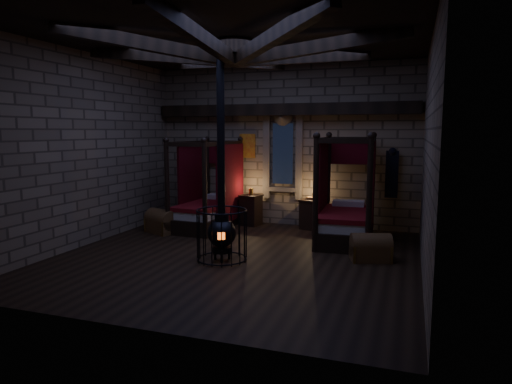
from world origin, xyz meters
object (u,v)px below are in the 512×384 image
(bed_left, at_px, (208,207))
(bed_right, at_px, (346,216))
(trunk_right, at_px, (371,248))
(trunk_left, at_px, (162,222))
(stove, at_px, (222,230))

(bed_left, bearing_deg, bed_right, -1.13)
(trunk_right, bearing_deg, bed_left, 139.87)
(trunk_left, distance_m, stove, 2.98)
(bed_left, bearing_deg, trunk_left, -128.81)
(bed_left, xyz_separation_m, bed_right, (3.58, -0.28, 0.03))
(trunk_left, xyz_separation_m, trunk_right, (5.10, -0.86, -0.02))
(bed_right, bearing_deg, trunk_left, -174.92)
(trunk_right, relative_size, stove, 0.21)
(bed_right, distance_m, stove, 3.17)
(stove, bearing_deg, trunk_left, 122.19)
(bed_right, height_order, stove, stove)
(bed_right, relative_size, trunk_right, 2.75)
(bed_right, xyz_separation_m, trunk_right, (0.69, -1.50, -0.34))
(trunk_left, height_order, stove, stove)
(bed_left, bearing_deg, stove, -57.00)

